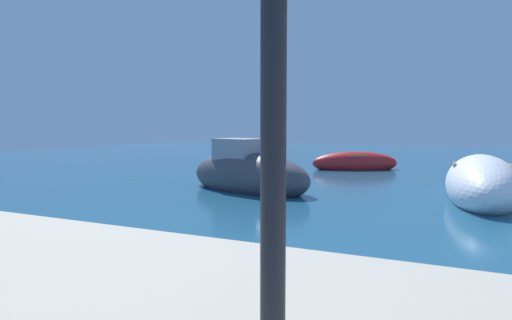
# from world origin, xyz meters

# --- Properties ---
(moored_boat_1) EXTENTS (5.11, 3.19, 2.04)m
(moored_boat_1) POSITION_xyz_m (-12.93, 5.23, 0.52)
(moored_boat_1) COLOR #3F3F47
(moored_boat_1) RESTS_ON ground
(moored_boat_3) EXTENTS (4.23, 2.88, 1.13)m
(moored_boat_3) POSITION_xyz_m (-11.04, 13.28, 0.31)
(moored_boat_3) COLOR #B21E1E
(moored_boat_3) RESTS_ON ground
(moored_boat_4) EXTENTS (1.88, 5.24, 1.66)m
(moored_boat_4) POSITION_xyz_m (-6.11, 6.16, 0.46)
(moored_boat_4) COLOR white
(moored_boat_4) RESTS_ON ground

